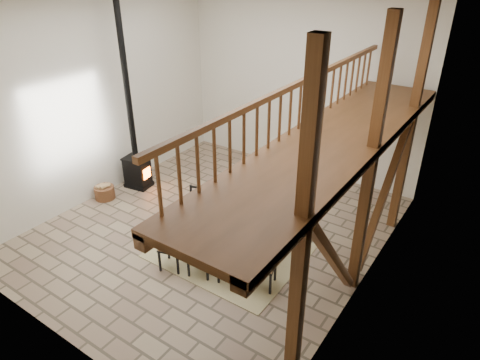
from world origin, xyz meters
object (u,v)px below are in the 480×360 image
Objects in this scene: dining_table at (230,236)px; log_stack at (139,171)px; log_basket at (105,192)px; wood_stove at (135,149)px.

log_stack is (-4.08, 1.28, -0.15)m from dining_table.
wood_stove is at bearing 76.38° from log_basket.
dining_table is 0.57× the size of wood_stove.
log_basket is at bearing -87.72° from log_stack.
wood_stove reaches higher than dining_table.
log_basket is at bearing 163.11° from dining_table.
log_basket is at bearing -112.92° from wood_stove.
wood_stove is 9.75× the size of log_basket.
log_basket is 1.07× the size of log_stack.
wood_stove reaches higher than log_basket.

